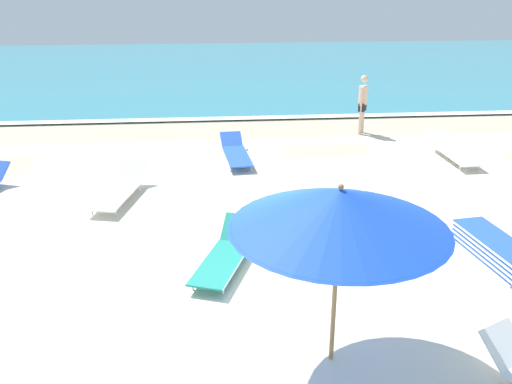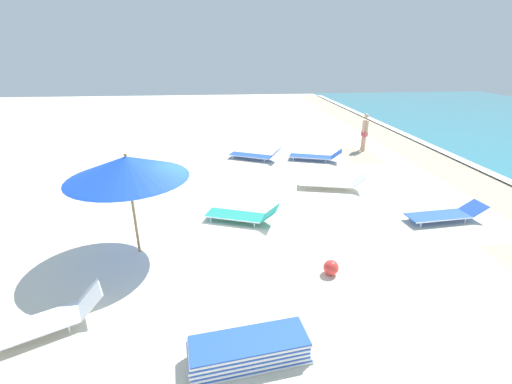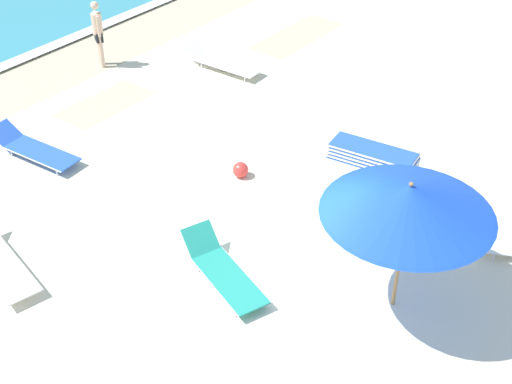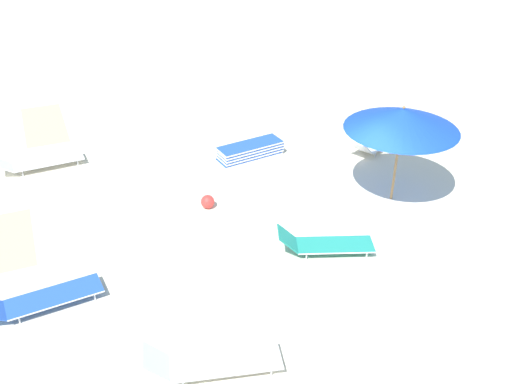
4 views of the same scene
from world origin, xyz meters
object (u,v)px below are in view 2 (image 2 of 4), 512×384
Objects in this scene: beach_ball at (331,268)px; beach_umbrella at (127,168)px; sun_lounger_mid_beach_pair_a at (33,325)px; lounger_stack at (249,350)px; sun_lounger_under_umbrella at (445,214)px; beachgoer_wading_adult at (365,130)px; sun_lounger_beside_umbrella at (243,215)px; sun_lounger_near_water_left at (315,156)px; sun_lounger_mid_beach_solo at (332,183)px; sun_lounger_near_water_right at (255,155)px.

beach_umbrella is at bearing -107.28° from beach_ball.
lounger_stack is at bearing 50.02° from sun_lounger_mid_beach_pair_a.
lounger_stack is 0.85× the size of sun_lounger_mid_beach_pair_a.
sun_lounger_mid_beach_pair_a reaches higher than lounger_stack.
sun_lounger_under_umbrella is 7.39m from beachgoer_wading_adult.
sun_lounger_near_water_left is at bearing 167.43° from sun_lounger_beside_umbrella.
sun_lounger_mid_beach_solo is at bearing 14.18° from sun_lounger_near_water_left.
sun_lounger_beside_umbrella is 0.92× the size of sun_lounger_mid_beach_solo.
sun_lounger_beside_umbrella is 9.27m from beachgoer_wading_adult.
sun_lounger_near_water_left is 3.28m from sun_lounger_mid_beach_solo.
sun_lounger_mid_beach_solo is at bearing 104.13° from sun_lounger_mid_beach_pair_a.
sun_lounger_under_umbrella is at bearing 95.47° from beach_umbrella.
sun_lounger_mid_beach_pair_a is (9.24, -7.28, 0.00)m from sun_lounger_near_water_left.
beachgoer_wading_adult reaches higher than sun_lounger_mid_beach_pair_a.
sun_lounger_near_water_left reaches higher than beach_ball.
beach_umbrella is 8.51m from sun_lounger_under_umbrella.
sun_lounger_beside_umbrella is (-0.50, -5.69, 0.01)m from sun_lounger_under_umbrella.
beach_umbrella reaches higher than sun_lounger_mid_beach_solo.
sun_lounger_under_umbrella is 0.99× the size of sun_lounger_mid_beach_pair_a.
sun_lounger_near_water_right is 1.00× the size of sun_lounger_mid_beach_solo.
sun_lounger_mid_beach_pair_a is at bearing -36.35° from sun_lounger_mid_beach_solo.
sun_lounger_mid_beach_pair_a is (2.51, -1.19, -1.90)m from beach_umbrella.
beach_umbrella is 8.02× the size of beach_ball.
sun_lounger_under_umbrella is 3.62m from sun_lounger_mid_beach_solo.
sun_lounger_under_umbrella is (-4.17, 5.88, -0.00)m from lounger_stack.
sun_lounger_under_umbrella is at bearing 105.32° from sun_lounger_beside_umbrella.
sun_lounger_beside_umbrella reaches higher than sun_lounger_mid_beach_pair_a.
beach_umbrella is 4.55m from lounger_stack.
lounger_stack is 2.80m from beach_ball.
sun_lounger_under_umbrella is 6.89× the size of beach_ball.
sun_lounger_beside_umbrella is 0.92× the size of sun_lounger_mid_beach_pair_a.
sun_lounger_near_water_left is 1.00× the size of sun_lounger_near_water_right.
beachgoer_wading_adult is (-4.66, 2.96, 0.79)m from sun_lounger_mid_beach_solo.
beach_umbrella reaches higher than sun_lounger_beside_umbrella.
lounger_stack is at bearing -43.34° from beach_ball.
sun_lounger_mid_beach_solo is 1.31× the size of beachgoer_wading_adult.
beachgoer_wading_adult reaches higher than sun_lounger_near_water_right.
beach_ball is at bearing 72.72° from beach_umbrella.
sun_lounger_near_water_left is 1.00× the size of sun_lounger_mid_beach_pair_a.
sun_lounger_under_umbrella reaches higher than beach_ball.
sun_lounger_mid_beach_pair_a is (5.97, -7.01, -0.00)m from sun_lounger_mid_beach_solo.
sun_lounger_beside_umbrella is at bearing 116.63° from beach_umbrella.
sun_lounger_near_water_left is (-10.11, 3.71, 0.00)m from lounger_stack.
sun_lounger_mid_beach_pair_a is at bearing -77.97° from beach_ball.
sun_lounger_beside_umbrella is 6.42× the size of beach_ball.
sun_lounger_near_water_right is (-6.33, -4.77, 0.01)m from sun_lounger_under_umbrella.
beach_ball is at bearing -66.69° from sun_lounger_under_umbrella.
sun_lounger_beside_umbrella reaches higher than sun_lounger_under_umbrella.
lounger_stack is at bearing -59.64° from sun_lounger_under_umbrella.
beach_ball is (8.45, 0.82, -0.05)m from sun_lounger_near_water_right.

